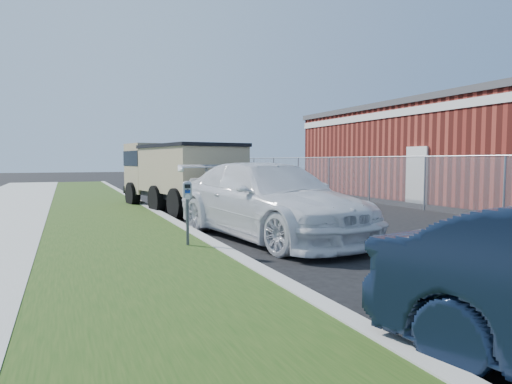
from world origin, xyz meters
name	(u,v)px	position (x,y,z in m)	size (l,w,h in m)	color
ground	(338,242)	(0.00, 0.00, 0.00)	(120.00, 120.00, 0.00)	black
streetside	(43,241)	(-5.57, 2.00, 0.07)	(6.12, 50.00, 0.15)	gray
chainlink_fence	(370,171)	(6.00, 7.00, 1.26)	(0.06, 30.06, 30.00)	slate
brick_building	(463,150)	(12.00, 8.00, 2.13)	(9.20, 14.20, 4.17)	maroon
parking_meter	(187,199)	(-3.09, 0.18, 0.97)	(0.17, 0.13, 1.19)	#3F4247
white_wagon	(269,200)	(-1.05, 1.10, 0.81)	(2.27, 5.59, 1.62)	silver
dump_truck	(178,172)	(-1.62, 7.26, 1.28)	(3.14, 6.07, 2.27)	black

